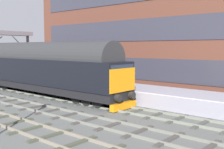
# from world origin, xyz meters

# --- Properties ---
(ground_plane) EXTENTS (140.00, 140.00, 0.00)m
(ground_plane) POSITION_xyz_m (0.00, 0.00, 0.00)
(ground_plane) COLOR #585B58
(ground_plane) RESTS_ON ground
(track_main) EXTENTS (2.50, 60.00, 0.15)m
(track_main) POSITION_xyz_m (0.00, 0.00, 0.06)
(track_main) COLOR gray
(track_main) RESTS_ON ground
(track_adjacent_west) EXTENTS (2.50, 60.00, 0.15)m
(track_adjacent_west) POSITION_xyz_m (-3.52, -0.00, 0.06)
(track_adjacent_west) COLOR slate
(track_adjacent_west) RESTS_ON ground
(station_platform) EXTENTS (4.00, 44.00, 1.01)m
(station_platform) POSITION_xyz_m (3.60, 0.00, 0.50)
(station_platform) COLOR #9594A2
(station_platform) RESTS_ON ground
(station_building) EXTENTS (5.90, 38.72, 11.43)m
(station_building) POSITION_xyz_m (10.97, -3.73, 5.72)
(station_building) COLOR brown
(station_building) RESTS_ON ground
(diesel_locomotive) EXTENTS (2.74, 18.59, 4.68)m
(diesel_locomotive) POSITION_xyz_m (0.00, 4.92, 2.48)
(diesel_locomotive) COLOR black
(diesel_locomotive) RESTS_ON ground
(platform_number_sign) EXTENTS (0.10, 0.44, 1.67)m
(platform_number_sign) POSITION_xyz_m (1.95, -2.17, 2.13)
(platform_number_sign) COLOR slate
(platform_number_sign) RESTS_ON station_platform
(waiting_passenger) EXTENTS (0.45, 0.47, 1.64)m
(waiting_passenger) POSITION_xyz_m (3.57, 6.47, 1.99)
(waiting_passenger) COLOR #332F39
(waiting_passenger) RESTS_ON station_platform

